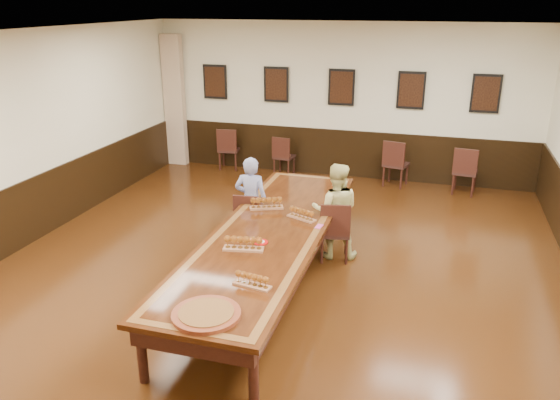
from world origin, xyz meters
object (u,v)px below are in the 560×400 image
(spare_chair_d, at_px, (465,170))
(person_woman, at_px, (335,211))
(spare_chair_b, at_px, (284,155))
(spare_chair_c, at_px, (396,163))
(chair_woman, at_px, (335,230))
(carved_platter, at_px, (206,314))
(person_man, at_px, (251,201))
(chair_man, at_px, (250,219))
(conference_table, at_px, (269,240))
(spare_chair_a, at_px, (229,148))

(spare_chair_d, xyz_separation_m, person_woman, (-1.90, -3.47, 0.24))
(spare_chair_b, height_order, spare_chair_d, spare_chair_d)
(spare_chair_c, bearing_deg, person_woman, 94.67)
(chair_woman, relative_size, carved_platter, 1.10)
(person_man, distance_m, person_woman, 1.33)
(chair_man, relative_size, chair_woman, 0.95)
(spare_chair_d, bearing_deg, chair_man, 55.07)
(chair_man, xyz_separation_m, spare_chair_d, (3.22, 3.46, 0.04))
(spare_chair_b, bearing_deg, person_man, 104.29)
(person_man, bearing_deg, chair_woman, 167.16)
(person_woman, relative_size, conference_table, 0.29)
(spare_chair_b, distance_m, carved_platter, 6.95)
(spare_chair_b, bearing_deg, spare_chair_d, -176.70)
(chair_woman, bearing_deg, person_woman, -90.00)
(spare_chair_c, xyz_separation_m, person_woman, (-0.56, -3.59, 0.23))
(spare_chair_c, distance_m, conference_table, 4.79)
(person_woman, bearing_deg, chair_man, -11.59)
(spare_chair_a, xyz_separation_m, conference_table, (2.46, -4.78, 0.14))
(spare_chair_d, xyz_separation_m, carved_platter, (-2.53, -6.64, 0.30))
(spare_chair_b, relative_size, person_man, 0.62)
(chair_man, bearing_deg, person_man, -90.00)
(spare_chair_d, bearing_deg, spare_chair_b, 5.02)
(spare_chair_a, distance_m, spare_chair_b, 1.31)
(spare_chair_d, distance_m, person_woman, 3.96)
(person_man, bearing_deg, spare_chair_b, -86.51)
(person_woman, distance_m, carved_platter, 3.23)
(spare_chair_d, bearing_deg, spare_chair_a, 4.81)
(conference_table, bearing_deg, spare_chair_c, 75.00)
(person_man, bearing_deg, carved_platter, 97.53)
(spare_chair_a, xyz_separation_m, spare_chair_c, (3.70, -0.16, 0.01))
(chair_man, relative_size, spare_chair_c, 0.91)
(spare_chair_a, bearing_deg, person_man, 107.75)
(chair_man, bearing_deg, carved_platter, 97.74)
(spare_chair_a, bearing_deg, chair_man, 107.27)
(chair_man, bearing_deg, spare_chair_c, -122.22)
(chair_man, distance_m, conference_table, 1.24)
(spare_chair_d, bearing_deg, carved_platter, 77.16)
(chair_man, xyz_separation_m, spare_chair_a, (-1.82, 3.74, 0.03))
(spare_chair_c, height_order, spare_chair_d, spare_chair_c)
(person_man, height_order, conference_table, person_man)
(spare_chair_d, height_order, person_woman, person_woman)
(chair_man, distance_m, person_man, 0.28)
(spare_chair_c, relative_size, conference_table, 0.19)
(carved_platter, bearing_deg, spare_chair_d, 69.15)
(spare_chair_b, bearing_deg, spare_chair_a, 2.51)
(carved_platter, bearing_deg, chair_man, 102.25)
(spare_chair_a, distance_m, spare_chair_d, 5.04)
(spare_chair_d, bearing_deg, person_man, 54.23)
(spare_chair_d, xyz_separation_m, person_man, (-3.23, -3.37, 0.22))
(chair_man, bearing_deg, person_woman, 175.07)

